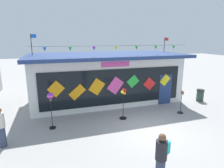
{
  "coord_description": "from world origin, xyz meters",
  "views": [
    {
      "loc": [
        -4.42,
        -7.52,
        4.3
      ],
      "look_at": [
        -1.2,
        2.38,
        1.84
      ],
      "focal_mm": 30.71,
      "sensor_mm": 36.0,
      "label": 1
    }
  ],
  "objects_px": {
    "wind_spinner_far_left": "(51,102)",
    "wind_spinner_left": "(123,100)",
    "wind_spinner_center_left": "(181,101)",
    "kite_shop_building": "(106,77)",
    "trash_bin": "(200,95)",
    "person_near_camera": "(161,158)",
    "person_mid_plaza": "(1,127)"
  },
  "relations": [
    {
      "from": "wind_spinner_far_left",
      "to": "wind_spinner_left",
      "type": "xyz_separation_m",
      "value": [
        3.73,
        -0.0,
        -0.31
      ]
    },
    {
      "from": "wind_spinner_left",
      "to": "wind_spinner_far_left",
      "type": "bearing_deg",
      "value": 179.98
    },
    {
      "from": "wind_spinner_far_left",
      "to": "wind_spinner_center_left",
      "type": "xyz_separation_m",
      "value": [
        7.27,
        -0.29,
        -0.63
      ]
    },
    {
      "from": "kite_shop_building",
      "to": "trash_bin",
      "type": "height_order",
      "value": "kite_shop_building"
    },
    {
      "from": "wind_spinner_far_left",
      "to": "trash_bin",
      "type": "distance_m",
      "value": 10.13
    },
    {
      "from": "person_near_camera",
      "to": "trash_bin",
      "type": "xyz_separation_m",
      "value": [
        7.0,
        6.11,
        -0.46
      ]
    },
    {
      "from": "wind_spinner_left",
      "to": "person_mid_plaza",
      "type": "xyz_separation_m",
      "value": [
        -5.68,
        -1.09,
        -0.22
      ]
    },
    {
      "from": "wind_spinner_left",
      "to": "person_near_camera",
      "type": "distance_m",
      "value": 4.95
    },
    {
      "from": "person_near_camera",
      "to": "kite_shop_building",
      "type": "bearing_deg",
      "value": 148.64
    },
    {
      "from": "wind_spinner_center_left",
      "to": "trash_bin",
      "type": "xyz_separation_m",
      "value": [
        2.75,
        1.51,
        -0.33
      ]
    },
    {
      "from": "kite_shop_building",
      "to": "person_mid_plaza",
      "type": "bearing_deg",
      "value": -140.61
    },
    {
      "from": "kite_shop_building",
      "to": "wind_spinner_center_left",
      "type": "distance_m",
      "value": 5.31
    },
    {
      "from": "wind_spinner_far_left",
      "to": "wind_spinner_left",
      "type": "relative_size",
      "value": 1.03
    },
    {
      "from": "kite_shop_building",
      "to": "person_mid_plaza",
      "type": "xyz_separation_m",
      "value": [
        -5.73,
        -4.7,
        -0.83
      ]
    },
    {
      "from": "wind_spinner_center_left",
      "to": "person_mid_plaza",
      "type": "bearing_deg",
      "value": -175.02
    },
    {
      "from": "wind_spinner_center_left",
      "to": "person_near_camera",
      "type": "bearing_deg",
      "value": -132.73
    },
    {
      "from": "wind_spinner_center_left",
      "to": "person_near_camera",
      "type": "relative_size",
      "value": 0.85
    },
    {
      "from": "wind_spinner_far_left",
      "to": "person_mid_plaza",
      "type": "height_order",
      "value": "wind_spinner_far_left"
    },
    {
      "from": "wind_spinner_left",
      "to": "trash_bin",
      "type": "xyz_separation_m",
      "value": [
        6.28,
        1.22,
        -0.65
      ]
    },
    {
      "from": "wind_spinner_center_left",
      "to": "person_near_camera",
      "type": "height_order",
      "value": "person_near_camera"
    },
    {
      "from": "kite_shop_building",
      "to": "trash_bin",
      "type": "xyz_separation_m",
      "value": [
        6.24,
        -2.39,
        -1.26
      ]
    },
    {
      "from": "wind_spinner_far_left",
      "to": "kite_shop_building",
      "type": "bearing_deg",
      "value": 43.72
    },
    {
      "from": "person_near_camera",
      "to": "person_mid_plaza",
      "type": "distance_m",
      "value": 6.25
    },
    {
      "from": "kite_shop_building",
      "to": "person_near_camera",
      "type": "height_order",
      "value": "kite_shop_building"
    },
    {
      "from": "kite_shop_building",
      "to": "person_near_camera",
      "type": "xyz_separation_m",
      "value": [
        -0.77,
        -8.51,
        -0.8
      ]
    },
    {
      "from": "wind_spinner_far_left",
      "to": "person_mid_plaza",
      "type": "bearing_deg",
      "value": -150.8
    },
    {
      "from": "person_near_camera",
      "to": "trash_bin",
      "type": "height_order",
      "value": "person_near_camera"
    },
    {
      "from": "wind_spinner_far_left",
      "to": "person_near_camera",
      "type": "distance_m",
      "value": 5.77
    },
    {
      "from": "person_near_camera",
      "to": "person_mid_plaza",
      "type": "xyz_separation_m",
      "value": [
        -4.96,
        3.8,
        -0.03
      ]
    },
    {
      "from": "trash_bin",
      "to": "wind_spinner_left",
      "type": "bearing_deg",
      "value": -169.0
    },
    {
      "from": "wind_spinner_left",
      "to": "person_near_camera",
      "type": "bearing_deg",
      "value": -98.39
    },
    {
      "from": "wind_spinner_far_left",
      "to": "wind_spinner_center_left",
      "type": "bearing_deg",
      "value": -2.27
    }
  ]
}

